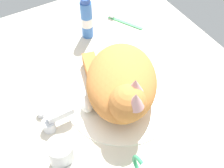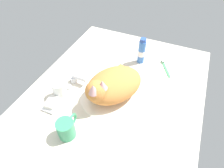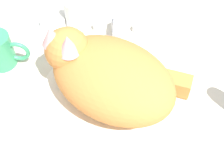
{
  "view_description": "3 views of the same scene",
  "coord_description": "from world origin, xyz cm",
  "px_view_note": "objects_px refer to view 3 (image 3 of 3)",
  "views": [
    {
      "loc": [
        -47.25,
        30.37,
        70.25
      ],
      "look_at": [
        0.03,
        3.07,
        7.27
      ],
      "focal_mm": 48.76,
      "sensor_mm": 36.0,
      "label": 1
    },
    {
      "loc": [
        -55.99,
        -23.18,
        69.36
      ],
      "look_at": [
        -0.15,
        1.03,
        7.01
      ],
      "focal_mm": 30.08,
      "sensor_mm": 36.0,
      "label": 2
    },
    {
      "loc": [
        2.56,
        -40.01,
        55.97
      ],
      "look_at": [
        -0.04,
        -0.89,
        6.1
      ],
      "focal_mm": 48.9,
      "sensor_mm": 36.0,
      "label": 3
    }
  ],
  "objects_px": {
    "faucet": "(118,27)",
    "rinse_cup": "(77,14)",
    "coffee_mug": "(0,51)",
    "cat": "(107,74)",
    "soap_bar": "(53,18)"
  },
  "relations": [
    {
      "from": "faucet",
      "to": "rinse_cup",
      "type": "xyz_separation_m",
      "value": [
        -0.11,
        0.02,
        0.02
      ]
    },
    {
      "from": "rinse_cup",
      "to": "faucet",
      "type": "bearing_deg",
      "value": -9.54
    },
    {
      "from": "coffee_mug",
      "to": "rinse_cup",
      "type": "relative_size",
      "value": 1.32
    },
    {
      "from": "cat",
      "to": "faucet",
      "type": "bearing_deg",
      "value": 86.82
    },
    {
      "from": "coffee_mug",
      "to": "soap_bar",
      "type": "bearing_deg",
      "value": 56.69
    },
    {
      "from": "faucet",
      "to": "cat",
      "type": "bearing_deg",
      "value": -93.18
    },
    {
      "from": "cat",
      "to": "coffee_mug",
      "type": "xyz_separation_m",
      "value": [
        -0.26,
        0.08,
        -0.03
      ]
    },
    {
      "from": "coffee_mug",
      "to": "soap_bar",
      "type": "relative_size",
      "value": 1.66
    },
    {
      "from": "cat",
      "to": "rinse_cup",
      "type": "xyz_separation_m",
      "value": [
        -0.1,
        0.23,
        -0.03
      ]
    },
    {
      "from": "faucet",
      "to": "cat",
      "type": "distance_m",
      "value": 0.21
    },
    {
      "from": "faucet",
      "to": "cat",
      "type": "relative_size",
      "value": 0.39
    },
    {
      "from": "faucet",
      "to": "coffee_mug",
      "type": "distance_m",
      "value": 0.3
    },
    {
      "from": "coffee_mug",
      "to": "soap_bar",
      "type": "distance_m",
      "value": 0.18
    },
    {
      "from": "soap_bar",
      "to": "faucet",
      "type": "bearing_deg",
      "value": -6.74
    },
    {
      "from": "rinse_cup",
      "to": "cat",
      "type": "bearing_deg",
      "value": -66.45
    }
  ]
}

